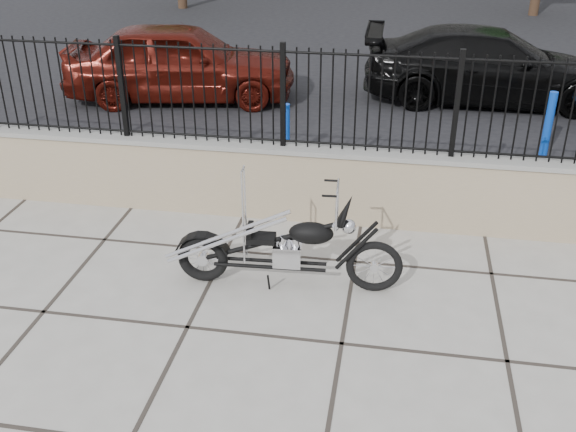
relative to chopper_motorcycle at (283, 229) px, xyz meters
The scene contains 9 objects.
ground_plane 1.33m from the chopper_motorcycle, 51.33° to the right, with size 90.00×90.00×0.00m, color #99968E.
parking_lot 11.65m from the chopper_motorcycle, 86.48° to the left, with size 30.00×30.00×0.00m, color black.
retaining_wall 1.77m from the chopper_motorcycle, 66.02° to the left, with size 14.00×0.36×0.96m, color gray.
iron_fence 1.97m from the chopper_motorcycle, 66.02° to the left, with size 14.00×0.08×1.20m, color black.
chopper_motorcycle is the anchor object (origin of this frame).
car_red 6.84m from the chopper_motorcycle, 116.56° to the left, with size 1.72×4.28×1.46m, color #4C110A.
car_black 7.48m from the chopper_motorcycle, 68.98° to the left, with size 1.90×4.67×1.36m, color black.
bollard_a 3.44m from the chopper_motorcycle, 99.36° to the left, with size 0.11×0.11×0.90m, color #0C1BBA.
bollard_b 5.37m from the chopper_motorcycle, 51.93° to the left, with size 0.12×0.12×1.03m, color blue.
Camera 1 is at (0.36, -5.06, 3.95)m, focal length 42.00 mm.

